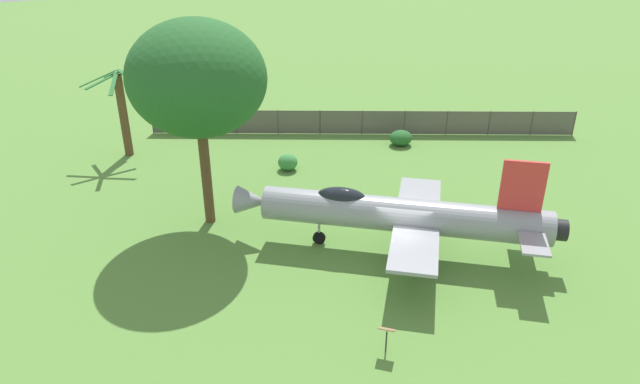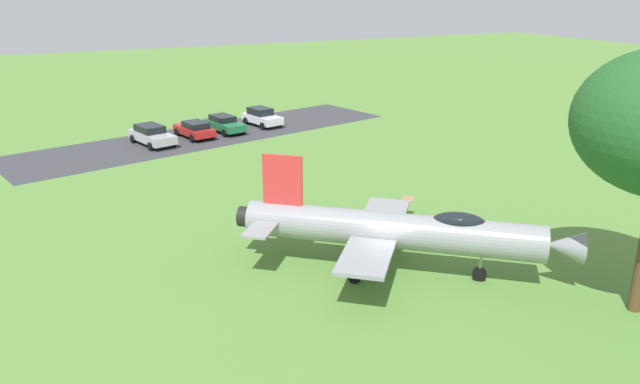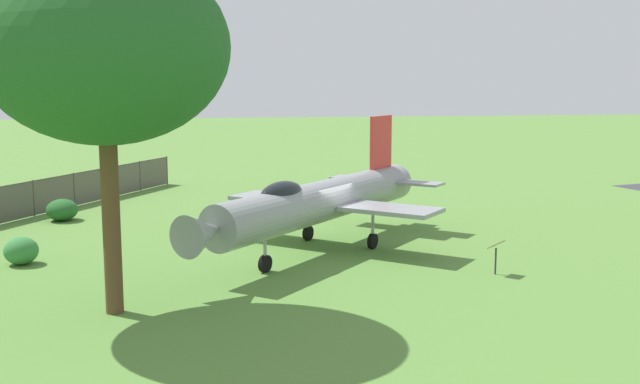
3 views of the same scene
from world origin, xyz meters
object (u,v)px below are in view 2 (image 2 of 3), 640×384
Objects in this scene: parked_car_green at (224,124)px; parked_car_silver at (152,135)px; display_jet at (400,230)px; parked_car_white at (262,117)px; parked_car_red at (195,129)px; info_plaque at (408,202)px.

parked_car_silver is (6.33, 1.56, 0.05)m from parked_car_green.
parked_car_white is at bearing 120.57° from display_jet.
parked_car_green is 6.52m from parked_car_silver.
parked_car_silver is (5.10, -27.16, -1.19)m from display_jet.
parked_car_red is 0.88× the size of parked_car_silver.
info_plaque is 24.25m from parked_car_white.
parked_car_silver is (10.04, 2.48, -0.01)m from parked_car_white.
parked_car_white reaches higher than parked_car_silver.
parked_car_red is (6.48, 1.79, -0.08)m from parked_car_white.
parked_car_white reaches higher than info_plaque.
display_jet is 2.85× the size of parked_car_red.
info_plaque is at bearing 8.23° from parked_car_silver.
parked_car_silver is at bearing -89.46° from parked_car_white.
parked_car_green is 1.04× the size of parked_car_red.
parked_car_green is 2.90m from parked_car_red.
display_jet is at bearing -22.82° from parked_car_white.
info_plaque is 0.25× the size of parked_car_green.
info_plaque is at bearing -15.37° from parked_car_white.
info_plaque is at bearing -5.35° from parked_car_green.
parked_car_green reaches higher than info_plaque.
parked_car_silver is (3.56, 0.70, 0.06)m from parked_car_red.
display_jet is 6.88m from info_plaque.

